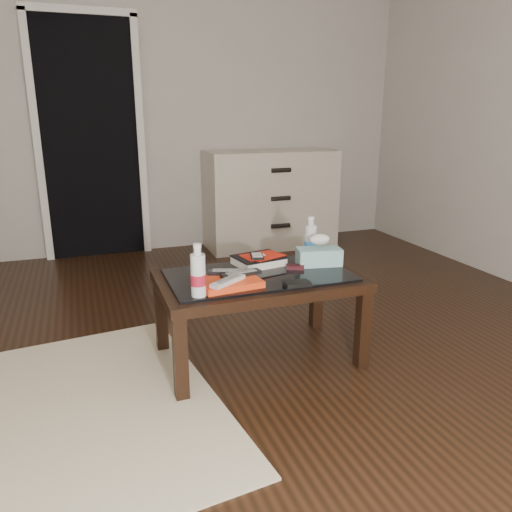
{
  "coord_description": "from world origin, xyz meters",
  "views": [
    {
      "loc": [
        -0.54,
        -2.11,
        1.25
      ],
      "look_at": [
        0.27,
        0.15,
        0.55
      ],
      "focal_mm": 35.0,
      "sensor_mm": 36.0,
      "label": 1
    }
  ],
  "objects_px": {
    "water_bottle_left": "(198,270)",
    "tissue_box": "(319,257)",
    "textbook": "(259,260)",
    "water_bottle_right": "(310,237)",
    "coffee_table": "(259,286)",
    "dresser": "(270,199)"
  },
  "relations": [
    {
      "from": "water_bottle_left",
      "to": "tissue_box",
      "type": "relative_size",
      "value": 1.03
    },
    {
      "from": "textbook",
      "to": "water_bottle_right",
      "type": "xyz_separation_m",
      "value": [
        0.31,
        0.02,
        0.1
      ]
    },
    {
      "from": "coffee_table",
      "to": "dresser",
      "type": "distance_m",
      "value": 2.28
    },
    {
      "from": "dresser",
      "to": "tissue_box",
      "type": "xyz_separation_m",
      "value": [
        -0.53,
        -2.06,
        0.06
      ]
    },
    {
      "from": "water_bottle_left",
      "to": "tissue_box",
      "type": "distance_m",
      "value": 0.75
    },
    {
      "from": "dresser",
      "to": "textbook",
      "type": "distance_m",
      "value": 2.12
    },
    {
      "from": "dresser",
      "to": "water_bottle_left",
      "type": "xyz_separation_m",
      "value": [
        -1.24,
        -2.3,
        0.13
      ]
    },
    {
      "from": "tissue_box",
      "to": "coffee_table",
      "type": "bearing_deg",
      "value": -162.75
    },
    {
      "from": "textbook",
      "to": "tissue_box",
      "type": "height_order",
      "value": "tissue_box"
    },
    {
      "from": "coffee_table",
      "to": "water_bottle_left",
      "type": "relative_size",
      "value": 4.2
    },
    {
      "from": "dresser",
      "to": "water_bottle_left",
      "type": "bearing_deg",
      "value": -117.97
    },
    {
      "from": "water_bottle_right",
      "to": "tissue_box",
      "type": "xyz_separation_m",
      "value": [
        -0.01,
        -0.12,
        -0.07
      ]
    },
    {
      "from": "coffee_table",
      "to": "water_bottle_right",
      "type": "xyz_separation_m",
      "value": [
        0.36,
        0.17,
        0.18
      ]
    },
    {
      "from": "coffee_table",
      "to": "water_bottle_right",
      "type": "relative_size",
      "value": 4.2
    },
    {
      "from": "textbook",
      "to": "water_bottle_right",
      "type": "distance_m",
      "value": 0.32
    },
    {
      "from": "textbook",
      "to": "dresser",
      "type": "bearing_deg",
      "value": 56.47
    },
    {
      "from": "dresser",
      "to": "water_bottle_right",
      "type": "distance_m",
      "value": 2.01
    },
    {
      "from": "dresser",
      "to": "water_bottle_right",
      "type": "relative_size",
      "value": 5.05
    },
    {
      "from": "water_bottle_left",
      "to": "water_bottle_right",
      "type": "height_order",
      "value": "same"
    },
    {
      "from": "textbook",
      "to": "water_bottle_right",
      "type": "height_order",
      "value": "water_bottle_right"
    },
    {
      "from": "water_bottle_right",
      "to": "tissue_box",
      "type": "height_order",
      "value": "water_bottle_right"
    },
    {
      "from": "coffee_table",
      "to": "tissue_box",
      "type": "xyz_separation_m",
      "value": [
        0.36,
        0.04,
        0.11
      ]
    }
  ]
}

